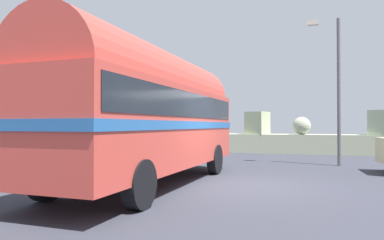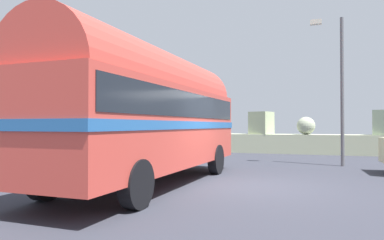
% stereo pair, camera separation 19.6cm
% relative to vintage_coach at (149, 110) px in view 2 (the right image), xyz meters
% --- Properties ---
extents(ground, '(32.00, 26.00, 0.02)m').
position_rel_vintage_coach_xyz_m(ground, '(2.61, 0.63, -2.04)').
color(ground, '#32343E').
extents(breakwater, '(31.36, 2.37, 2.44)m').
position_rel_vintage_coach_xyz_m(breakwater, '(2.37, 12.41, -1.31)').
color(breakwater, '#AFB594').
rests_on(breakwater, ground).
extents(vintage_coach, '(2.70, 8.66, 3.70)m').
position_rel_vintage_coach_xyz_m(vintage_coach, '(0.00, 0.00, 0.00)').
color(vintage_coach, black).
rests_on(vintage_coach, ground).
extents(lamp_post, '(1.26, 0.24, 5.88)m').
position_rel_vintage_coach_xyz_m(lamp_post, '(5.15, 6.35, 1.29)').
color(lamp_post, '#5B5B60').
rests_on(lamp_post, ground).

